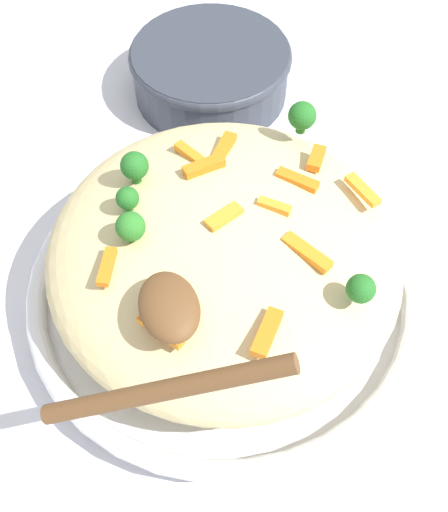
# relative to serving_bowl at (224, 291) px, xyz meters

# --- Properties ---
(ground_plane) EXTENTS (2.40, 2.40, 0.00)m
(ground_plane) POSITION_rel_serving_bowl_xyz_m (0.00, 0.00, -0.02)
(ground_plane) COLOR silver
(serving_bowl) EXTENTS (0.33, 0.33, 0.04)m
(serving_bowl) POSITION_rel_serving_bowl_xyz_m (0.00, 0.00, 0.00)
(serving_bowl) COLOR silver
(serving_bowl) RESTS_ON ground_plane
(pasta_mound) EXTENTS (0.29, 0.28, 0.09)m
(pasta_mound) POSITION_rel_serving_bowl_xyz_m (0.00, 0.00, 0.05)
(pasta_mound) COLOR #DBC689
(pasta_mound) RESTS_ON serving_bowl
(carrot_piece_0) EXTENTS (0.03, 0.02, 0.01)m
(carrot_piece_0) POSITION_rel_serving_bowl_xyz_m (-0.08, -0.01, 0.09)
(carrot_piece_0) COLOR orange
(carrot_piece_0) RESTS_ON pasta_mound
(carrot_piece_1) EXTENTS (0.04, 0.02, 0.01)m
(carrot_piece_1) POSITION_rel_serving_bowl_xyz_m (0.00, 0.11, 0.09)
(carrot_piece_1) COLOR orange
(carrot_piece_1) RESTS_ON pasta_mound
(carrot_piece_2) EXTENTS (0.04, 0.03, 0.01)m
(carrot_piece_2) POSITION_rel_serving_bowl_xyz_m (0.04, 0.05, 0.10)
(carrot_piece_2) COLOR orange
(carrot_piece_2) RESTS_ON pasta_mound
(carrot_piece_3) EXTENTS (0.02, 0.03, 0.01)m
(carrot_piece_3) POSITION_rel_serving_bowl_xyz_m (0.00, 0.00, 0.10)
(carrot_piece_3) COLOR orange
(carrot_piece_3) RESTS_ON pasta_mound
(carrot_piece_4) EXTENTS (0.03, 0.02, 0.01)m
(carrot_piece_4) POSITION_rel_serving_bowl_xyz_m (-0.04, 0.09, 0.09)
(carrot_piece_4) COLOR orange
(carrot_piece_4) RESTS_ON pasta_mound
(carrot_piece_5) EXTENTS (0.04, 0.03, 0.01)m
(carrot_piece_5) POSITION_rel_serving_bowl_xyz_m (0.10, -0.00, 0.09)
(carrot_piece_5) COLOR orange
(carrot_piece_5) RESTS_ON pasta_mound
(carrot_piece_6) EXTENTS (0.03, 0.02, 0.01)m
(carrot_piece_6) POSITION_rel_serving_bowl_xyz_m (0.01, -0.09, 0.09)
(carrot_piece_6) COLOR orange
(carrot_piece_6) RESTS_ON pasta_mound
(carrot_piece_7) EXTENTS (0.02, 0.04, 0.01)m
(carrot_piece_7) POSITION_rel_serving_bowl_xyz_m (-0.05, -0.00, 0.10)
(carrot_piece_7) COLOR orange
(carrot_piece_7) RESTS_ON pasta_mound
(carrot_piece_8) EXTENTS (0.03, 0.03, 0.01)m
(carrot_piece_8) POSITION_rel_serving_bowl_xyz_m (-0.02, 0.07, 0.09)
(carrot_piece_8) COLOR orange
(carrot_piece_8) RESTS_ON pasta_mound
(carrot_piece_9) EXTENTS (0.02, 0.02, 0.01)m
(carrot_piece_9) POSITION_rel_serving_bowl_xyz_m (-0.00, 0.04, 0.10)
(carrot_piece_9) COLOR orange
(carrot_piece_9) RESTS_ON pasta_mound
(carrot_piece_10) EXTENTS (0.03, 0.03, 0.01)m
(carrot_piece_10) POSITION_rel_serving_bowl_xyz_m (-0.07, 0.02, 0.09)
(carrot_piece_10) COLOR orange
(carrot_piece_10) RESTS_ON pasta_mound
(carrot_piece_11) EXTENTS (0.03, 0.03, 0.01)m
(carrot_piece_11) POSITION_rel_serving_bowl_xyz_m (0.08, -0.07, 0.09)
(carrot_piece_11) COLOR orange
(carrot_piece_11) RESTS_ON pasta_mound
(broccoli_floret_0) EXTENTS (0.02, 0.02, 0.03)m
(broccoli_floret_0) POSITION_rel_serving_bowl_xyz_m (-0.01, -0.07, 0.11)
(broccoli_floret_0) COLOR #296820
(broccoli_floret_0) RESTS_ON pasta_mound
(broccoli_floret_1) EXTENTS (0.02, 0.02, 0.03)m
(broccoli_floret_1) POSITION_rel_serving_bowl_xyz_m (-0.06, -0.05, 0.11)
(broccoli_floret_1) COLOR #205B1C
(broccoli_floret_1) RESTS_ON pasta_mound
(broccoli_floret_2) EXTENTS (0.02, 0.02, 0.02)m
(broccoli_floret_2) POSITION_rel_serving_bowl_xyz_m (-0.03, -0.06, 0.10)
(broccoli_floret_2) COLOR #205B1C
(broccoli_floret_2) RESTS_ON pasta_mound
(broccoli_floret_3) EXTENTS (0.02, 0.02, 0.03)m
(broccoli_floret_3) POSITION_rel_serving_bowl_xyz_m (-0.08, 0.09, 0.11)
(broccoli_floret_3) COLOR #205B1C
(broccoli_floret_3) RESTS_ON pasta_mound
(broccoli_floret_4) EXTENTS (0.02, 0.02, 0.02)m
(broccoli_floret_4) POSITION_rel_serving_bowl_xyz_m (0.09, 0.07, 0.10)
(broccoli_floret_4) COLOR #205B1C
(broccoli_floret_4) RESTS_ON pasta_mound
(serving_spoon) EXTENTS (0.12, 0.15, 0.07)m
(serving_spoon) POSITION_rel_serving_bowl_xyz_m (0.09, -0.06, 0.12)
(serving_spoon) COLOR brown
(serving_spoon) RESTS_ON pasta_mound
(companion_bowl) EXTENTS (0.18, 0.18, 0.06)m
(companion_bowl) POSITION_rel_serving_bowl_xyz_m (-0.27, 0.07, 0.01)
(companion_bowl) COLOR #333842
(companion_bowl) RESTS_ON ground_plane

